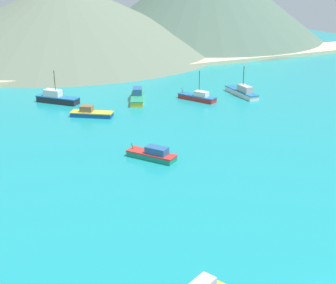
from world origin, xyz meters
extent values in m
cube|color=teal|center=(0.00, 30.00, -0.25)|extent=(260.00, 280.00, 0.50)
cube|color=gold|center=(8.72, 68.17, 0.53)|extent=(6.52, 10.36, 1.06)
cube|color=#238C5B|center=(8.72, 68.17, 1.16)|extent=(6.65, 10.57, 0.20)
cube|color=#28568C|center=(9.23, 69.33, 1.97)|extent=(3.22, 4.04, 1.43)
cube|color=silver|center=(31.93, 62.44, 0.50)|extent=(2.77, 10.93, 0.99)
cube|color=#1E669E|center=(31.93, 62.44, 1.09)|extent=(2.83, 11.14, 0.20)
cube|color=#B2ADA3|center=(31.87, 61.09, 1.88)|extent=(1.90, 4.14, 1.38)
cylinder|color=#4C3823|center=(31.90, 61.90, 4.71)|extent=(0.17, 0.17, 4.27)
cube|color=#198466|center=(-1.80, 36.97, 0.39)|extent=(6.25, 7.64, 0.79)
cube|color=red|center=(-1.80, 36.97, 0.89)|extent=(6.38, 7.80, 0.20)
cube|color=#28568C|center=(-1.25, 36.18, 1.51)|extent=(3.32, 3.74, 1.06)
cylinder|color=#4C3823|center=(-3.75, 39.82, 1.34)|extent=(0.38, 0.47, 1.07)
cube|color=#14478C|center=(-3.52, 61.66, 0.40)|extent=(8.01, 6.58, 0.80)
cube|color=gold|center=(-3.52, 61.66, 0.90)|extent=(8.17, 6.71, 0.20)
cube|color=brown|center=(-4.35, 62.24, 1.58)|extent=(2.95, 2.82, 1.16)
cube|color=#232328|center=(-7.15, 74.39, 0.61)|extent=(8.21, 8.64, 1.23)
cube|color=#1E669E|center=(-7.15, 74.39, 1.33)|extent=(8.37, 8.81, 0.20)
cube|color=silver|center=(-7.95, 75.26, 2.12)|extent=(3.91, 4.02, 1.38)
cylinder|color=#4C3823|center=(-7.44, 74.70, 4.92)|extent=(0.17, 0.17, 4.24)
cube|color=red|center=(20.82, 63.21, 0.46)|extent=(5.99, 8.77, 0.92)
cube|color=#1E669E|center=(20.82, 63.21, 1.02)|extent=(6.11, 8.95, 0.20)
cube|color=silver|center=(21.32, 62.24, 1.64)|extent=(2.87, 3.45, 1.04)
cylinder|color=#4C3823|center=(19.02, 66.70, 1.57)|extent=(0.36, 0.55, 1.25)
cylinder|color=#4C3823|center=(21.05, 62.78, 4.41)|extent=(0.14, 0.14, 4.50)
cube|color=beige|center=(0.00, 101.98, 0.60)|extent=(247.00, 14.89, 1.20)
cone|color=#60705B|center=(11.58, 139.46, 12.08)|extent=(107.61, 107.61, 24.16)
camera|label=1|loc=(-28.26, -23.33, 27.29)|focal=49.98mm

